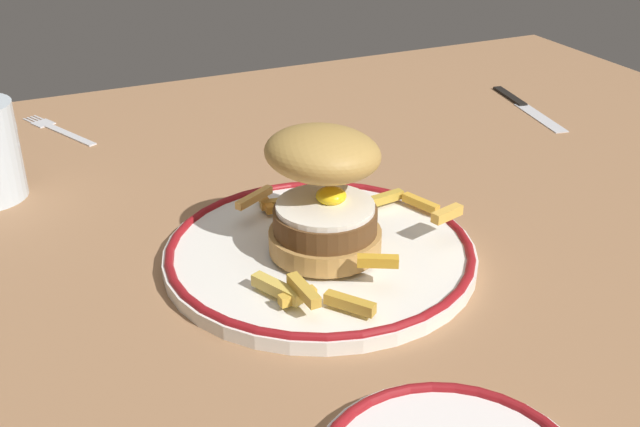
% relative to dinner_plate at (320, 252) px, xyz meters
% --- Properties ---
extents(ground_plane, '(1.37, 1.08, 0.04)m').
position_rel_dinner_plate_xyz_m(ground_plane, '(-0.01, 0.02, -0.03)').
color(ground_plane, '#9A6E4A').
extents(dinner_plate, '(0.27, 0.27, 0.02)m').
position_rel_dinner_plate_xyz_m(dinner_plate, '(0.00, 0.00, 0.00)').
color(dinner_plate, white).
rests_on(dinner_plate, ground_plane).
extents(burger, '(0.13, 0.13, 0.11)m').
position_rel_dinner_plate_xyz_m(burger, '(0.00, 0.00, 0.06)').
color(burger, '#B58444').
rests_on(burger, dinner_plate).
extents(fries_pile, '(0.20, 0.22, 0.03)m').
position_rel_dinner_plate_xyz_m(fries_pile, '(0.00, -0.02, 0.02)').
color(fries_pile, gold).
rests_on(fries_pile, dinner_plate).
extents(fork, '(0.07, 0.14, 0.00)m').
position_rel_dinner_plate_xyz_m(fork, '(-0.17, 0.42, -0.01)').
color(fork, silver).
rests_on(fork, ground_plane).
extents(knife, '(0.05, 0.18, 0.01)m').
position_rel_dinner_plate_xyz_m(knife, '(0.42, 0.26, -0.01)').
color(knife, black).
rests_on(knife, ground_plane).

